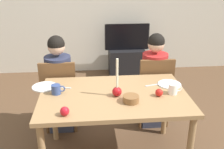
{
  "coord_description": "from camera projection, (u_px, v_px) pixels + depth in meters",
  "views": [
    {
      "loc": [
        -0.22,
        -2.23,
        1.88
      ],
      "look_at": [
        0.0,
        0.2,
        0.87
      ],
      "focal_mm": 42.26,
      "sensor_mm": 36.0,
      "label": 1
    }
  ],
  "objects": [
    {
      "name": "apple_by_left_plate",
      "position": [
        159.0,
        93.0,
        2.45
      ],
      "size": [
        0.07,
        0.07,
        0.07
      ],
      "primitive_type": "sphere",
      "color": "red",
      "rests_on": "dining_table"
    },
    {
      "name": "mug_right",
      "position": [
        173.0,
        89.0,
        2.49
      ],
      "size": [
        0.13,
        0.09,
        0.1
      ],
      "color": "white",
      "rests_on": "dining_table"
    },
    {
      "name": "person_right_child",
      "position": [
        154.0,
        82.0,
        3.2
      ],
      "size": [
        0.3,
        0.3,
        1.17
      ],
      "color": "#33384C",
      "rests_on": "ground"
    },
    {
      "name": "plate_right",
      "position": [
        169.0,
        84.0,
        2.69
      ],
      "size": [
        0.24,
        0.24,
        0.01
      ],
      "primitive_type": "cylinder",
      "color": "silver",
      "rests_on": "dining_table"
    },
    {
      "name": "person_left_child",
      "position": [
        60.0,
        86.0,
        3.11
      ],
      "size": [
        0.3,
        0.3,
        1.17
      ],
      "color": "#33384C",
      "rests_on": "ground"
    },
    {
      "name": "plate_left",
      "position": [
        45.0,
        87.0,
        2.64
      ],
      "size": [
        0.25,
        0.25,
        0.01
      ],
      "primitive_type": "cylinder",
      "color": "white",
      "rests_on": "dining_table"
    },
    {
      "name": "back_wall",
      "position": [
        100.0,
        1.0,
        4.68
      ],
      "size": [
        6.4,
        0.1,
        2.6
      ],
      "primitive_type": "cube",
      "color": "beige",
      "rests_on": "ground"
    },
    {
      "name": "bowl_walnuts",
      "position": [
        131.0,
        99.0,
        2.34
      ],
      "size": [
        0.15,
        0.15,
        0.06
      ],
      "primitive_type": "cylinder",
      "color": "brown",
      "rests_on": "dining_table"
    },
    {
      "name": "apple_near_candle",
      "position": [
        65.0,
        111.0,
        2.13
      ],
      "size": [
        0.08,
        0.08,
        0.08
      ],
      "primitive_type": "sphere",
      "color": "red",
      "rests_on": "dining_table"
    },
    {
      "name": "chair_right",
      "position": [
        154.0,
        87.0,
        3.19
      ],
      "size": [
        0.4,
        0.4,
        0.9
      ],
      "color": "brown",
      "rests_on": "ground"
    },
    {
      "name": "fork_left",
      "position": [
        62.0,
        88.0,
        2.62
      ],
      "size": [
        0.18,
        0.05,
        0.01
      ],
      "primitive_type": "cube",
      "rotation": [
        0.0,
        0.0,
        -0.22
      ],
      "color": "silver",
      "rests_on": "dining_table"
    },
    {
      "name": "tv_stand",
      "position": [
        126.0,
        62.0,
        4.85
      ],
      "size": [
        0.64,
        0.4,
        0.48
      ],
      "primitive_type": "cube",
      "color": "black",
      "rests_on": "ground"
    },
    {
      "name": "candle_centerpiece",
      "position": [
        117.0,
        89.0,
        2.44
      ],
      "size": [
        0.09,
        0.09,
        0.37
      ],
      "color": "red",
      "rests_on": "dining_table"
    },
    {
      "name": "chair_left",
      "position": [
        60.0,
        91.0,
        3.1
      ],
      "size": [
        0.4,
        0.4,
        0.9
      ],
      "color": "brown",
      "rests_on": "ground"
    },
    {
      "name": "mug_left",
      "position": [
        56.0,
        89.0,
        2.49
      ],
      "size": [
        0.13,
        0.09,
        0.09
      ],
      "color": "#33477F",
      "rests_on": "dining_table"
    },
    {
      "name": "tv",
      "position": [
        127.0,
        37.0,
        4.67
      ],
      "size": [
        0.79,
        0.05,
        0.46
      ],
      "color": "black",
      "rests_on": "tv_stand"
    },
    {
      "name": "dining_table",
      "position": [
        114.0,
        102.0,
        2.53
      ],
      "size": [
        1.4,
        0.9,
        0.75
      ],
      "color": "#99754C",
      "rests_on": "ground"
    },
    {
      "name": "fork_right",
      "position": [
        153.0,
        85.0,
        2.68
      ],
      "size": [
        0.18,
        0.06,
        0.01
      ],
      "primitive_type": "cube",
      "rotation": [
        0.0,
        0.0,
        0.24
      ],
      "color": "silver",
      "rests_on": "dining_table"
    }
  ]
}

